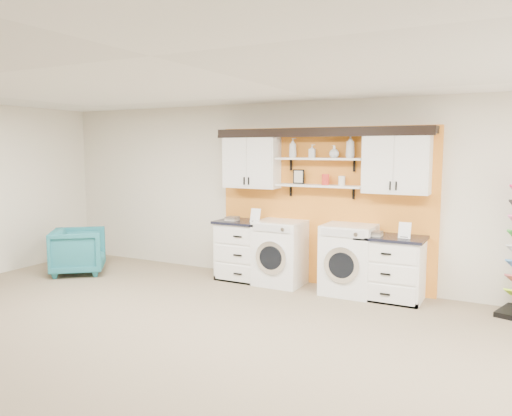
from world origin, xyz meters
The scene contains 21 objects.
floor centered at (0.00, 0.00, 0.00)m, with size 10.00×10.00×0.00m, color #88735B.
ceiling centered at (0.00, 0.00, 2.80)m, with size 10.00×10.00×0.00m, color white.
wall_back centered at (0.00, 4.00, 1.40)m, with size 10.00×10.00×0.00m, color beige.
accent_panel centered at (0.00, 3.96, 1.20)m, with size 3.40×0.07×2.40m, color orange.
upper_cabinet_left centered at (-1.13, 3.79, 1.88)m, with size 0.90×0.35×0.84m.
upper_cabinet_right centered at (1.13, 3.79, 1.88)m, with size 0.90×0.35×0.84m.
shelf_lower centered at (0.00, 3.80, 1.53)m, with size 1.32×0.28×0.03m, color white.
shelf_upper centered at (0.00, 3.80, 1.93)m, with size 1.32×0.28×0.03m, color white.
crown_molding centered at (0.00, 3.81, 2.33)m, with size 3.30×0.41×0.13m.
picture_frame centered at (-0.35, 3.85, 1.66)m, with size 0.18×0.02×0.22m.
canister_red centered at (0.10, 3.80, 1.62)m, with size 0.11×0.11×0.16m, color red.
canister_cream centered at (0.35, 3.80, 1.61)m, with size 0.10×0.10×0.14m, color silver.
base_cabinet_left centered at (-1.13, 3.64, 0.47)m, with size 0.97×0.66×0.95m.
base_cabinet_right centered at (1.13, 3.64, 0.44)m, with size 0.91×0.66×0.89m.
washer centered at (-0.55, 3.64, 0.49)m, with size 0.71×0.71×0.99m.
dryer centered at (0.53, 3.64, 0.50)m, with size 0.72×0.71×1.00m.
armchair centered at (-3.83, 2.68, 0.38)m, with size 0.81×0.83×0.76m, color #1E6B77.
soap_bottle_a centered at (-0.43, 3.80, 2.09)m, with size 0.11×0.11×0.29m, color silver.
soap_bottle_b centered at (-0.12, 3.80, 2.04)m, with size 0.09×0.09×0.20m, color silver.
soap_bottle_c centered at (0.23, 3.80, 2.03)m, with size 0.14×0.14×0.18m, color silver.
soap_bottle_d centered at (0.47, 3.80, 2.11)m, with size 0.13×0.13×0.33m, color silver.
Camera 1 is at (2.61, -3.19, 2.07)m, focal length 35.00 mm.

